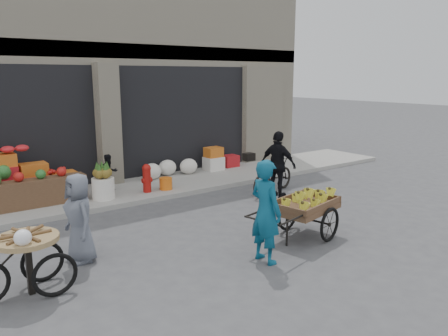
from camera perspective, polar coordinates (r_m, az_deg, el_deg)
ground at (r=7.99m, az=-0.61°, el=-9.73°), size 80.00×80.00×0.00m
sidewalk at (r=11.39m, az=-12.79°, el=-3.05°), size 18.00×2.20×0.12m
building at (r=14.72m, az=-19.77°, el=12.92°), size 14.00×6.45×7.00m
fruit_display at (r=10.81m, az=-25.67°, el=-1.42°), size 3.10×1.12×1.24m
pineapple_bin at (r=10.59m, az=-15.48°, el=-2.59°), size 0.52×0.52×0.50m
fire_hydrant at (r=10.94m, az=-10.06°, el=-1.16°), size 0.22×0.22×0.71m
orange_bucket at (r=11.17m, az=-7.60°, el=-2.03°), size 0.32×0.32×0.30m
right_bay_goods at (r=13.03m, az=-3.39°, el=0.69°), size 3.35×0.60×0.70m
seated_person at (r=11.23m, az=-14.75°, el=-0.61°), size 0.51×0.43×0.93m
banana_cart at (r=8.13m, az=10.33°, el=-4.67°), size 2.28×1.28×0.90m
vendor_woman at (r=7.00m, az=5.48°, el=-5.67°), size 0.42×0.63×1.69m
tricycle_cart at (r=6.60m, az=-24.27°, el=-10.39°), size 1.43×0.87×0.95m
vendor_grey at (r=7.39m, az=-18.37°, el=-6.21°), size 0.52×0.74×1.46m
bicycle at (r=11.23m, az=6.36°, el=-0.98°), size 1.81×1.02×0.90m
cyclist at (r=10.73m, az=7.07°, el=0.43°), size 0.64×1.04×1.65m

